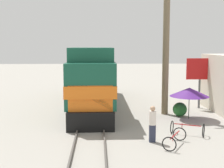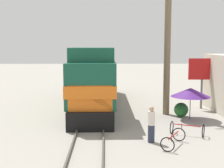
% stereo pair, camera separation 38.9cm
% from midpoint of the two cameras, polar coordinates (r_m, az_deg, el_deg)
% --- Properties ---
extents(ground_plane, '(120.00, 120.00, 0.00)m').
position_cam_midpoint_polar(ground_plane, '(18.82, -4.40, -7.28)').
color(ground_plane, gray).
extents(rail_near, '(0.08, 42.46, 0.15)m').
position_cam_midpoint_polar(rail_near, '(18.84, -6.59, -7.06)').
color(rail_near, '#4C4742').
rests_on(rail_near, ground_plane).
extents(rail_far, '(0.08, 42.46, 0.15)m').
position_cam_midpoint_polar(rail_far, '(18.80, -2.19, -7.05)').
color(rail_far, '#4C4742').
rests_on(rail_far, ground_plane).
extents(locomotive, '(2.90, 15.35, 4.52)m').
position_cam_midpoint_polar(locomotive, '(23.77, -4.01, 0.60)').
color(locomotive, black).
rests_on(locomotive, ground_plane).
extents(utility_pole, '(1.80, 0.43, 9.56)m').
position_cam_midpoint_polar(utility_pole, '(21.17, 9.33, 7.46)').
color(utility_pole, '#726047').
rests_on(utility_pole, ground_plane).
extents(vendor_umbrella, '(2.47, 2.47, 2.00)m').
position_cam_midpoint_polar(vendor_umbrella, '(20.29, 13.43, -1.43)').
color(vendor_umbrella, '#4C4C4C').
rests_on(vendor_umbrella, ground_plane).
extents(billboard_sign, '(2.02, 0.12, 3.71)m').
position_cam_midpoint_polar(billboard_sign, '(23.81, 15.33, 2.19)').
color(billboard_sign, '#595959').
rests_on(billboard_sign, ground_plane).
extents(shrub_cluster, '(0.92, 0.92, 0.92)m').
position_cam_midpoint_polar(shrub_cluster, '(21.07, 11.78, -4.56)').
color(shrub_cluster, '#236028').
rests_on(shrub_cluster, ground_plane).
extents(person_bystander, '(0.34, 0.34, 1.78)m').
position_cam_midpoint_polar(person_bystander, '(15.25, 6.69, -6.99)').
color(person_bystander, '#2D3347').
rests_on(person_bystander, ground_plane).
extents(bicycle, '(1.47, 1.90, 0.67)m').
position_cam_midpoint_polar(bicycle, '(15.01, 10.66, -9.79)').
color(bicycle, black).
rests_on(bicycle, ground_plane).
extents(bicycle_spare, '(1.81, 1.35, 0.69)m').
position_cam_midpoint_polar(bicycle_spare, '(16.86, 12.97, -7.92)').
color(bicycle_spare, black).
rests_on(bicycle_spare, ground_plane).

